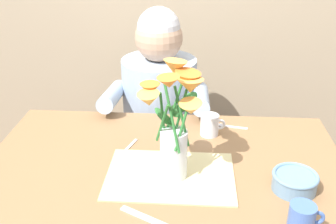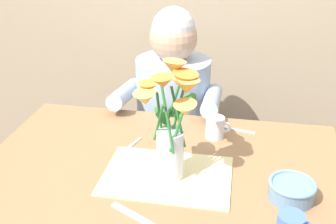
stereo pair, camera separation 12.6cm
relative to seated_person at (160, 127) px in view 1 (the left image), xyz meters
The scene contains 11 objects.
dining_table 0.63m from the seated_person, 83.53° to the right, with size 1.20×0.80×0.74m.
seated_person is the anchor object (origin of this frame).
striped_placemat 0.69m from the seated_person, 81.89° to the right, with size 0.40×0.28×0.01m, color beige.
flower_vase 0.76m from the seated_person, 80.77° to the right, with size 0.20×0.21×0.36m.
ceramic_bowl 0.87m from the seated_person, 56.35° to the right, with size 0.14×0.14×0.06m.
dinner_knife 0.88m from the seated_person, 86.51° to the right, with size 0.19×0.02×0.01m, color silver.
tea_cup 0.49m from the seated_person, 59.49° to the right, with size 0.09×0.07×0.08m.
ceramic_mug 1.01m from the seated_person, 63.00° to the right, with size 0.09×0.07×0.08m.
spoon_0 0.46m from the seated_person, 46.76° to the right, with size 0.12×0.04×0.01m.
spoon_1 0.55m from the seated_person, 97.77° to the right, with size 0.05×0.12×0.01m.
spoon_2 0.53m from the seated_person, 78.85° to the right, with size 0.09×0.10×0.01m.
Camera 1 is at (0.09, -1.08, 1.47)m, focal length 42.78 mm.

